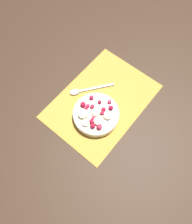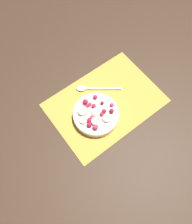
% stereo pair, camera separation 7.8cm
% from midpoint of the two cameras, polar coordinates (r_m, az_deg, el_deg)
% --- Properties ---
extents(ground_plane, '(3.00, 3.00, 0.00)m').
position_cam_midpoint_polar(ground_plane, '(0.89, 4.94, 2.12)').
color(ground_plane, '#382619').
extents(placemat, '(0.44, 0.31, 0.01)m').
position_cam_midpoint_polar(placemat, '(0.89, 4.95, 2.20)').
color(placemat, gold).
rests_on(placemat, ground_plane).
extents(fruit_bowl, '(0.18, 0.18, 0.05)m').
position_cam_midpoint_polar(fruit_bowl, '(0.84, 2.59, -0.83)').
color(fruit_bowl, silver).
rests_on(fruit_bowl, placemat).
extents(spoon, '(0.16, 0.13, 0.01)m').
position_cam_midpoint_polar(spoon, '(0.91, 0.78, 5.97)').
color(spoon, silver).
rests_on(spoon, placemat).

